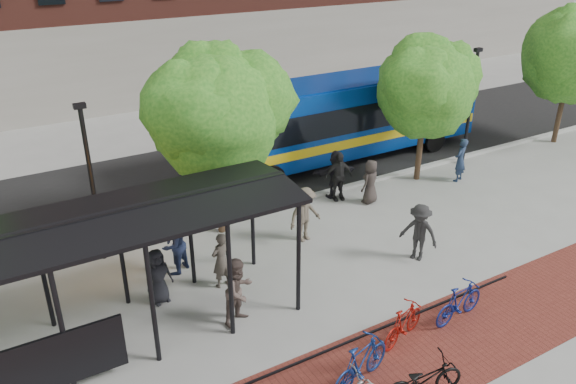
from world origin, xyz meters
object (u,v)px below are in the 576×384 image
pedestrian_4 (338,177)px  pedestrian_5 (336,174)px  pedestrian_8 (239,291)px  pedestrian_6 (370,182)px  bus_shelter (81,241)px  bike_7 (361,363)px  tree_d (573,50)px  bus (341,114)px  bike_8 (424,380)px  pedestrian_1 (221,260)px  tree_b (217,107)px  pedestrian_7 (460,160)px  bike_11 (459,302)px  lamp_post_left (92,180)px  tree_c (427,84)px  lamp_post_right (471,104)px  pedestrian_2 (174,244)px  pedestrian_3 (305,214)px  pedestrian_0 (158,276)px  pedestrian_9 (419,232)px  bike_9 (404,323)px

pedestrian_4 → pedestrian_5: bearing=86.7°
pedestrian_8 → pedestrian_6: bearing=6.1°
bus_shelter → pedestrian_5: size_ratio=5.50×
bike_7 → pedestrian_8: pedestrian_8 is taller
tree_d → pedestrian_4: 13.60m
bus_shelter → bus: bearing=30.0°
bike_8 → pedestrian_1: bearing=29.4°
tree_b → bike_8: bearing=-86.1°
tree_b → pedestrian_7: tree_b is taller
pedestrian_8 → bike_11: bearing=-51.8°
lamp_post_left → pedestrian_5: (9.02, -0.01, -1.78)m
lamp_post_left → pedestrian_1: 4.66m
bus_shelter → pedestrian_7: size_ratio=5.71×
tree_c → pedestrian_5: tree_c is taller
pedestrian_4 → bike_8: bearing=-102.8°
lamp_post_right → pedestrian_4: size_ratio=2.65×
pedestrian_6 → pedestrian_7: bearing=157.6°
lamp_post_right → pedestrian_6: 6.50m
pedestrian_2 → pedestrian_6: 8.19m
pedestrian_1 → pedestrian_3: size_ratio=0.91×
bike_11 → pedestrian_1: (-4.84, 4.67, 0.32)m
tree_b → lamp_post_left: (-4.10, 0.25, -1.71)m
pedestrian_5 → pedestrian_6: size_ratio=1.11×
bike_8 → pedestrian_0: size_ratio=1.17×
tree_b → bus: 8.50m
pedestrian_3 → pedestrian_9: pedestrian_3 is taller
tree_c → bike_9: 11.24m
bus_shelter → tree_c: bearing=15.1°
pedestrian_5 → lamp_post_right: bearing=-167.6°
pedestrian_2 → pedestrian_8: (0.66, -3.17, -0.00)m
bike_7 → tree_c: bearing=-64.3°
bike_8 → bus_shelter: bearing=57.7°
tree_b → pedestrian_6: 6.85m
pedestrian_3 → pedestrian_8: bearing=-150.7°
bus_shelter → pedestrian_1: bus_shelter is taller
pedestrian_4 → pedestrian_3: bearing=-132.4°
pedestrian_7 → pedestrian_0: bearing=-14.3°
lamp_post_right → pedestrian_4: lamp_post_right is taller
pedestrian_4 → pedestrian_5: pedestrian_4 is taller
bus_shelter → pedestrian_4: (10.09, 3.83, -2.03)m
pedestrian_5 → bus: bearing=-115.0°
bike_8 → pedestrian_7: bearing=-38.1°
bus → bike_9: bearing=-117.8°
bus_shelter → tree_c: (14.22, 3.83, 1.06)m
pedestrian_0 → tree_b: bearing=30.1°
tree_d → pedestrian_8: size_ratio=3.39×
pedestrian_1 → lamp_post_left: bearing=-63.2°
pedestrian_1 → pedestrian_7: (11.69, 2.02, 0.05)m
pedestrian_7 → pedestrian_8: bearing=-4.5°
bus_shelter → pedestrian_9: (9.79, -1.02, -2.04)m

